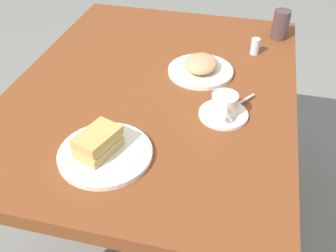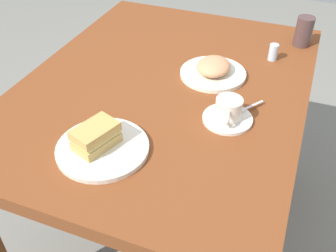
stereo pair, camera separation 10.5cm
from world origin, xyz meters
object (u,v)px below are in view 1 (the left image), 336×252
at_px(drinking_glass, 281,25).
at_px(dining_table, 155,102).
at_px(salt_shaker, 255,46).
at_px(coffee_cup, 224,104).
at_px(sandwich_plate, 105,154).
at_px(spoon, 240,102).
at_px(sandwich_front, 98,142).
at_px(side_plate, 200,71).
at_px(coffee_saucer, 223,114).

bearing_deg(drinking_glass, dining_table, -41.59).
bearing_deg(salt_shaker, coffee_cup, -8.68).
xyz_separation_m(dining_table, sandwich_plate, (0.36, -0.03, 0.08)).
bearing_deg(spoon, drinking_glass, 168.18).
bearing_deg(sandwich_front, salt_shaker, 151.52).
distance_m(sandwich_plate, salt_shaker, 0.73).
xyz_separation_m(coffee_cup, drinking_glass, (-0.56, 0.15, 0.01)).
bearing_deg(salt_shaker, side_plate, -42.96).
distance_m(coffee_cup, spoon, 0.08).
bearing_deg(coffee_cup, coffee_saucer, -169.00).
height_order(coffee_cup, drinking_glass, drinking_glass).
bearing_deg(dining_table, side_plate, 126.87).
relative_size(salt_shaker, drinking_glass, 0.54).
bearing_deg(spoon, sandwich_front, -47.35).
distance_m(coffee_saucer, drinking_glass, 0.58).
distance_m(sandwich_plate, drinking_glass, 0.90).
xyz_separation_m(sandwich_front, coffee_cup, (-0.24, 0.29, -0.00)).
relative_size(coffee_saucer, salt_shaker, 2.44).
xyz_separation_m(sandwich_front, side_plate, (-0.46, 0.18, -0.04)).
relative_size(coffee_saucer, side_plate, 0.65).
bearing_deg(coffee_saucer, spoon, 145.13).
bearing_deg(side_plate, sandwich_plate, -19.81).
bearing_deg(sandwich_plate, sandwich_front, -85.26).
height_order(sandwich_plate, coffee_saucer, sandwich_plate).
relative_size(sandwich_plate, salt_shaker, 4.12).
xyz_separation_m(coffee_saucer, salt_shaker, (-0.40, 0.06, 0.02)).
relative_size(coffee_cup, side_plate, 0.47).
height_order(sandwich_front, coffee_saucer, sandwich_front).
distance_m(sandwich_front, spoon, 0.45).
bearing_deg(spoon, salt_shaker, 176.63).
relative_size(spoon, drinking_glass, 0.79).
distance_m(dining_table, drinking_glass, 0.60).
bearing_deg(coffee_saucer, drinking_glass, 165.32).
bearing_deg(sandwich_front, sandwich_plate, 94.74).
relative_size(dining_table, coffee_saucer, 8.18).
distance_m(sandwich_plate, coffee_saucer, 0.37).
height_order(dining_table, sandwich_plate, sandwich_plate).
distance_m(coffee_saucer, coffee_cup, 0.04).
height_order(sandwich_front, drinking_glass, drinking_glass).
distance_m(sandwich_front, coffee_cup, 0.38).
distance_m(sandwich_front, side_plate, 0.50).
height_order(coffee_cup, salt_shaker, coffee_cup).
xyz_separation_m(side_plate, drinking_glass, (-0.33, 0.25, 0.05)).
relative_size(sandwich_plate, coffee_cup, 2.34).
bearing_deg(spoon, sandwich_plate, -46.15).
xyz_separation_m(coffee_cup, side_plate, (-0.22, -0.11, -0.04)).
bearing_deg(drinking_glass, sandwich_plate, -27.70).
bearing_deg(coffee_saucer, sandwich_plate, -48.39).
xyz_separation_m(sandwich_plate, salt_shaker, (-0.64, 0.34, 0.02)).
relative_size(dining_table, sandwich_front, 8.83).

